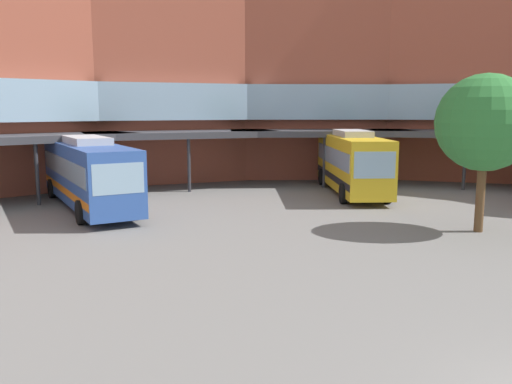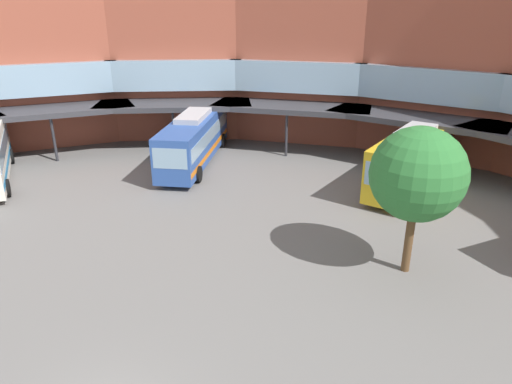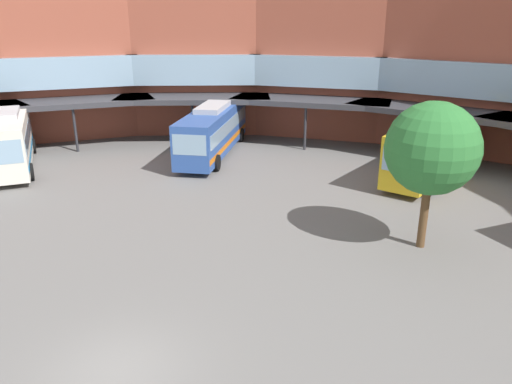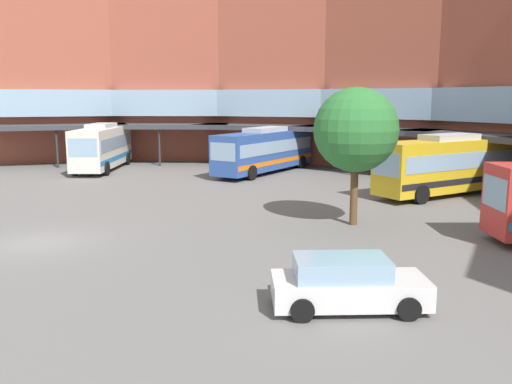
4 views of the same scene
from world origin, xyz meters
TOP-DOWN VIEW (x-y plane):
  - station_building at (0.00, 23.85)m, footprint 70.71×31.88m
  - bus_0 at (5.17, 23.23)m, footprint 4.17×10.80m
  - bus_2 at (-9.91, 21.63)m, footprint 5.90×12.16m
  - plaza_tree at (6.46, 12.53)m, footprint 3.95×3.95m

SIDE VIEW (x-z plane):
  - bus_2 at x=-9.91m, z-range 0.02..3.70m
  - bus_0 at x=5.17m, z-range 0.02..3.82m
  - plaza_tree at x=6.46m, z-range 1.25..7.75m
  - station_building at x=0.00m, z-range -0.43..16.85m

